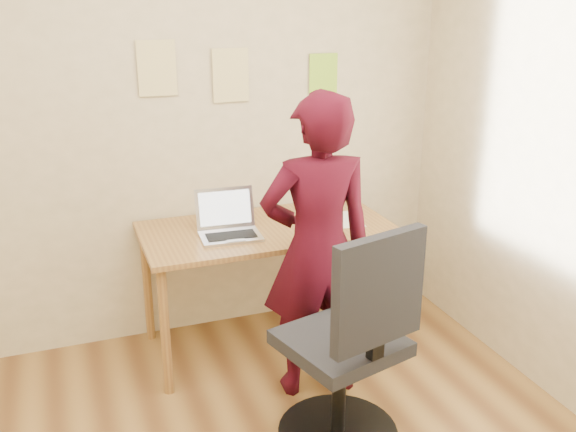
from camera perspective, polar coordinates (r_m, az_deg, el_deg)
name	(u,v)px	position (r m, az deg, el deg)	size (l,w,h in m)	color
room	(242,208)	(2.02, -4.08, 0.74)	(3.58, 3.58, 2.78)	brown
desk	(267,241)	(3.64, -1.89, -2.26)	(1.40, 0.70, 0.74)	olive
laptop	(228,225)	(3.50, -5.32, -0.84)	(0.34, 0.31, 0.23)	#B9B9C0
paper_sheet	(342,220)	(3.74, 4.83, -0.32)	(0.20, 0.29, 0.00)	white
phone	(324,233)	(3.52, 3.26, -1.50)	(0.06, 0.12, 0.01)	black
wall_note_left	(157,68)	(3.64, -11.57, 12.75)	(0.21, 0.00, 0.30)	#E4D388
wall_note_mid	(231,75)	(3.74, -5.11, 12.35)	(0.21, 0.00, 0.30)	#E4D388
wall_note_right	(323,74)	(3.93, 3.16, 12.49)	(0.18, 0.00, 0.24)	#98D830
office_chair	(350,356)	(2.92, 5.57, -12.32)	(0.59, 0.60, 1.09)	black
person	(317,249)	(3.18, 2.61, -2.94)	(0.57, 0.38, 1.58)	#380713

